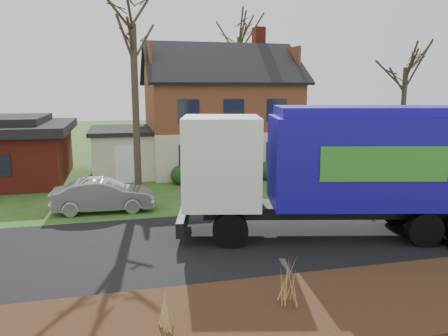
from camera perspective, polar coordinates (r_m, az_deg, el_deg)
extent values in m
plane|color=#2A501A|center=(15.57, 3.98, -9.40)|extent=(120.00, 120.00, 0.00)
cube|color=black|center=(15.57, 3.98, -9.37)|extent=(80.00, 7.00, 0.02)
cube|color=black|center=(11.02, 12.84, -17.59)|extent=(80.00, 3.50, 0.30)
cube|color=beige|center=(28.95, -0.68, 2.64)|extent=(9.00, 7.50, 2.70)
cube|color=#5F2B1B|center=(28.71, -0.69, 8.08)|extent=(9.00, 7.50, 2.80)
cube|color=maroon|center=(30.63, 4.55, 16.37)|extent=(0.70, 0.90, 1.60)
cube|color=beige|center=(27.72, -13.02, 1.92)|extent=(3.50, 5.50, 2.60)
cube|color=black|center=(27.55, -13.14, 4.84)|extent=(3.90, 5.90, 0.24)
cylinder|color=black|center=(14.72, 0.83, -8.11)|extent=(1.25, 0.66, 1.19)
cylinder|color=black|center=(17.02, 0.62, -5.53)|extent=(1.25, 0.66, 1.19)
cylinder|color=black|center=(16.26, 24.73, -7.29)|extent=(1.25, 0.66, 1.19)
cylinder|color=black|center=(18.37, 21.54, -5.08)|extent=(1.25, 0.66, 1.19)
cylinder|color=black|center=(18.98, 25.73, -4.91)|extent=(1.25, 0.66, 1.19)
cube|color=black|center=(16.35, 14.98, -5.18)|extent=(9.92, 3.58, 0.40)
cube|color=white|center=(15.36, -0.34, 0.97)|extent=(3.22, 3.39, 3.10)
cube|color=black|center=(15.38, -5.04, 1.59)|extent=(0.66, 2.48, 1.03)
cube|color=black|center=(15.90, -5.32, -6.60)|extent=(0.93, 2.86, 0.52)
cube|color=#180C9A|center=(16.31, 18.96, 0.96)|extent=(7.69, 4.43, 3.10)
cube|color=#180C9A|center=(16.14, 19.32, 6.99)|extent=(7.27, 4.02, 0.34)
cube|color=#36862B|center=(14.89, 20.22, 0.47)|extent=(4.03, 0.98, 1.15)
cube|color=#36862B|center=(17.60, 16.88, 2.11)|extent=(4.03, 0.98, 1.15)
imported|color=#9D9EA4|center=(19.58, -15.49, -3.45)|extent=(4.35, 1.67, 1.42)
cylinder|color=#3D3125|center=(22.18, -11.45, 7.30)|extent=(0.34, 0.34, 8.29)
cylinder|color=#3B2D23|center=(27.83, 22.22, 5.42)|extent=(0.29, 0.29, 6.44)
cylinder|color=#3F3225|center=(36.78, 1.96, 9.49)|extent=(0.36, 0.36, 9.35)
cone|color=tan|center=(9.63, -7.58, -17.96)|extent=(0.04, 0.04, 0.82)
cone|color=tan|center=(9.62, -8.44, -18.02)|extent=(0.04, 0.04, 0.82)
cone|color=tan|center=(9.65, -6.73, -17.90)|extent=(0.04, 0.04, 0.82)
cone|color=tan|center=(9.73, -7.66, -17.66)|extent=(0.04, 0.04, 0.82)
cone|color=tan|center=(9.54, -7.51, -18.27)|extent=(0.04, 0.04, 0.82)
cone|color=#AD824C|center=(10.59, 8.58, -14.71)|extent=(0.04, 0.04, 1.00)
cone|color=#AD824C|center=(10.54, 7.76, -14.82)|extent=(0.04, 0.04, 1.00)
cone|color=#AD824C|center=(10.65, 9.39, -14.59)|extent=(0.04, 0.04, 1.00)
cone|color=#AD824C|center=(10.70, 8.32, -14.43)|extent=(0.04, 0.04, 1.00)
cone|color=#AD824C|center=(10.49, 8.85, -14.98)|extent=(0.04, 0.04, 1.00)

